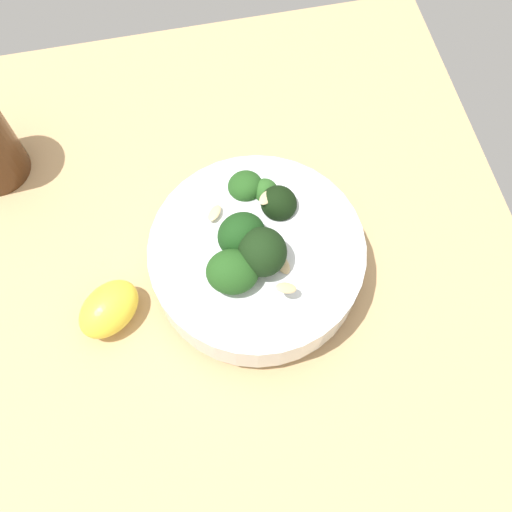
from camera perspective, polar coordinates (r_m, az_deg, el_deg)
ground_plane at (r=56.87cm, az=-4.73°, el=-1.37°), size 62.11×62.11×3.52cm
bowl_of_broccoli at (r=50.97cm, az=-0.07°, el=0.07°), size 19.26×19.26×10.49cm
lemon_wedge at (r=52.96cm, az=-14.74°, el=-5.22°), size 7.25×7.52×3.98cm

